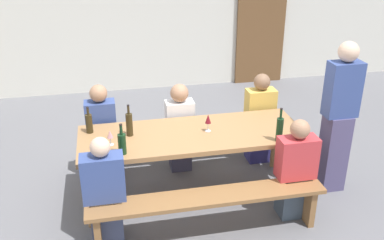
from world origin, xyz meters
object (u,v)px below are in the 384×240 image
Objects in this scene: bench_far at (180,136)px; wine_bottle_0 at (129,124)px; wine_glass_1 at (110,135)px; seated_guest_far_1 at (180,129)px; wine_bottle_2 at (89,123)px; wine_bottle_3 at (122,143)px; seated_guest_near_1 at (295,172)px; seated_guest_far_2 at (259,120)px; seated_guest_far_0 at (102,134)px; wine_bottle_1 at (280,129)px; tasting_table at (192,139)px; bench_near at (208,203)px; standing_host at (338,120)px; seated_guest_near_0 at (105,194)px; wine_glass_0 at (208,120)px; wooden_door at (261,26)px.

bench_far is 6.60× the size of wine_bottle_0.
seated_guest_far_1 reaches higher than wine_glass_1.
wine_bottle_3 reaches higher than wine_bottle_2.
seated_guest_near_1 is 0.93× the size of seated_guest_far_2.
seated_guest_far_2 is at bearing 90.00° from seated_guest_far_0.
wine_bottle_1 reaches higher than wine_bottle_0.
bench_near is (0.00, -0.73, -0.32)m from tasting_table.
standing_host reaches higher than bench_far.
seated_guest_far_2 is 0.67× the size of standing_host.
wine_bottle_2 reaches higher than bench_near.
tasting_table is at bearing -12.58° from wine_bottle_2.
bench_far is at bearing 127.09° from wine_bottle_1.
tasting_table is 1.04× the size of bench_near.
wine_bottle_1 is at bearing 26.54° from seated_guest_near_1.
wine_bottle_0 is at bearing -7.08° from standing_host.
wine_bottle_3 is 0.27× the size of seated_guest_far_2.
wine_bottle_3 is (-0.74, 0.43, 0.50)m from bench_near.
seated_guest_near_0 reaches higher than wine_bottle_2.
wine_bottle_1 is 0.21× the size of standing_host.
tasting_table is 0.80m from bench_far.
seated_guest_far_1 reaches higher than seated_guest_near_0.
bench_near is 0.97m from seated_guest_near_0.
standing_host is at bearing 18.91° from bench_near.
wine_glass_0 is 0.17× the size of seated_guest_far_0.
wine_bottle_1 is 1.01m from seated_guest_far_2.
seated_guest_near_0 is at bearing -125.75° from bench_far.
wooden_door is 3.54m from seated_guest_far_1.
bench_near is 0.96m from seated_guest_near_1.
wooden_door reaches higher than wine_bottle_1.
seated_guest_far_2 is (1.82, 0.68, -0.31)m from wine_glass_1.
seated_guest_near_1 reaches higher than bench_near.
seated_guest_near_0 is (-2.95, -4.02, -0.55)m from wooden_door.
seated_guest_near_1 is (0.94, 0.15, 0.14)m from bench_near.
wine_glass_0 is at bearing -8.30° from standing_host.
bench_far is at bearing -35.75° from seated_guest_near_0.
wine_glass_1 is at bearing -128.88° from wooden_door.
wine_bottle_2 is at bearing -133.67° from wooden_door.
wine_glass_0 is at bearing 52.22° from seated_guest_near_1.
wooden_door is 1.83× the size of seated_guest_far_2.
seated_guest_near_0 is 0.63× the size of standing_host.
wooden_door is at bearing 53.71° from wine_bottle_3.
seated_guest_near_0 is (-0.94, 0.15, 0.14)m from bench_near.
wooden_door is 1.82× the size of seated_guest_far_0.
standing_host reaches higher than bench_near.
seated_guest_near_0 is (-0.94, -0.58, -0.18)m from tasting_table.
wine_bottle_1 reaches higher than wine_glass_0.
wine_glass_1 is 0.09× the size of standing_host.
tasting_table reaches higher than bench_near.
wooden_door is at bearing -96.85° from standing_host.
bench_far is at bearing 90.00° from bench_near.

